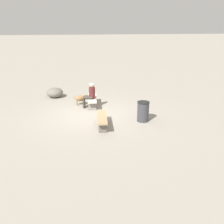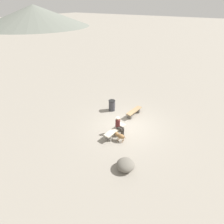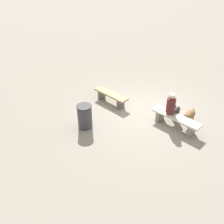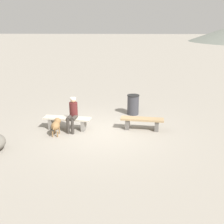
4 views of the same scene
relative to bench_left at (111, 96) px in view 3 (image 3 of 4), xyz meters
The scene contains 6 objects.
ground 1.54m from the bench_left, 11.11° to the left, with size 210.00×210.00×0.06m, color gray.
bench_left is the anchor object (origin of this frame).
bench_right 2.78m from the bench_left, ahead, with size 1.80×0.61×0.46m.
seated_person 2.57m from the bench_left, ahead, with size 0.37×0.62×1.24m.
dog 3.13m from the bench_left, 11.36° to the left, with size 0.31×0.77×0.54m.
trash_bin 1.85m from the bench_left, 80.80° to the right, with size 0.52×0.52×0.87m.
Camera 3 is at (3.67, -6.78, 4.99)m, focal length 37.69 mm.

